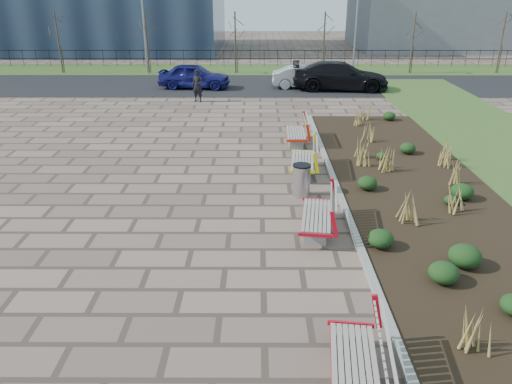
{
  "coord_description": "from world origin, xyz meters",
  "views": [
    {
      "loc": [
        1.55,
        -8.55,
        5.73
      ],
      "look_at": [
        1.5,
        3.0,
        0.9
      ],
      "focal_mm": 35.0,
      "sensor_mm": 36.0,
      "label": 1
    }
  ],
  "objects_px": {
    "car_black": "(340,76)",
    "lamp_east": "(356,28)",
    "lamp_west": "(144,28)",
    "bench_b": "(317,213)",
    "litter_bin": "(301,181)",
    "pedestrian": "(198,86)",
    "bench_d": "(296,131)",
    "car_blue": "(194,76)",
    "car_silver": "(305,77)",
    "bench_a": "(355,363)",
    "bench_c": "(303,159)"
  },
  "relations": [
    {
      "from": "pedestrian",
      "to": "lamp_west",
      "type": "bearing_deg",
      "value": 136.4
    },
    {
      "from": "bench_a",
      "to": "car_blue",
      "type": "height_order",
      "value": "car_blue"
    },
    {
      "from": "lamp_east",
      "to": "bench_b",
      "type": "bearing_deg",
      "value": -102.06
    },
    {
      "from": "bench_a",
      "to": "lamp_west",
      "type": "height_order",
      "value": "lamp_west"
    },
    {
      "from": "bench_a",
      "to": "litter_bin",
      "type": "xyz_separation_m",
      "value": [
        -0.2,
        7.53,
        -0.03
      ]
    },
    {
      "from": "bench_b",
      "to": "litter_bin",
      "type": "height_order",
      "value": "bench_b"
    },
    {
      "from": "bench_d",
      "to": "bench_c",
      "type": "bearing_deg",
      "value": -88.96
    },
    {
      "from": "bench_d",
      "to": "pedestrian",
      "type": "bearing_deg",
      "value": 122.78
    },
    {
      "from": "litter_bin",
      "to": "pedestrian",
      "type": "height_order",
      "value": "pedestrian"
    },
    {
      "from": "lamp_west",
      "to": "car_black",
      "type": "bearing_deg",
      "value": -23.49
    },
    {
      "from": "car_blue",
      "to": "pedestrian",
      "type": "bearing_deg",
      "value": -165.6
    },
    {
      "from": "pedestrian",
      "to": "car_blue",
      "type": "height_order",
      "value": "pedestrian"
    },
    {
      "from": "bench_d",
      "to": "car_silver",
      "type": "height_order",
      "value": "car_silver"
    },
    {
      "from": "bench_a",
      "to": "pedestrian",
      "type": "relative_size",
      "value": 1.26
    },
    {
      "from": "lamp_east",
      "to": "lamp_west",
      "type": "bearing_deg",
      "value": 180.0
    },
    {
      "from": "litter_bin",
      "to": "car_blue",
      "type": "relative_size",
      "value": 0.23
    },
    {
      "from": "bench_a",
      "to": "bench_c",
      "type": "distance_m",
      "value": 9.42
    },
    {
      "from": "bench_c",
      "to": "pedestrian",
      "type": "xyz_separation_m",
      "value": [
        -4.6,
        10.71,
        0.33
      ]
    },
    {
      "from": "car_blue",
      "to": "lamp_west",
      "type": "bearing_deg",
      "value": 42.69
    },
    {
      "from": "bench_d",
      "to": "car_blue",
      "type": "xyz_separation_m",
      "value": [
        -5.2,
        11.06,
        0.23
      ]
    },
    {
      "from": "lamp_west",
      "to": "pedestrian",
      "type": "bearing_deg",
      "value": -62.73
    },
    {
      "from": "car_black",
      "to": "pedestrian",
      "type": "bearing_deg",
      "value": 116.38
    },
    {
      "from": "bench_b",
      "to": "lamp_west",
      "type": "xyz_separation_m",
      "value": [
        -9.0,
        23.39,
        2.54
      ]
    },
    {
      "from": "car_blue",
      "to": "lamp_west",
      "type": "relative_size",
      "value": 0.69
    },
    {
      "from": "car_blue",
      "to": "bench_c",
      "type": "bearing_deg",
      "value": -155.05
    },
    {
      "from": "bench_d",
      "to": "litter_bin",
      "type": "xyz_separation_m",
      "value": [
        -0.2,
        -5.15,
        -0.03
      ]
    },
    {
      "from": "car_silver",
      "to": "lamp_east",
      "type": "bearing_deg",
      "value": -35.29
    },
    {
      "from": "car_black",
      "to": "lamp_east",
      "type": "relative_size",
      "value": 0.92
    },
    {
      "from": "bench_a",
      "to": "litter_bin",
      "type": "relative_size",
      "value": 2.23
    },
    {
      "from": "litter_bin",
      "to": "car_blue",
      "type": "xyz_separation_m",
      "value": [
        -5.01,
        16.21,
        0.26
      ]
    },
    {
      "from": "bench_c",
      "to": "car_blue",
      "type": "relative_size",
      "value": 0.5
    },
    {
      "from": "bench_b",
      "to": "litter_bin",
      "type": "xyz_separation_m",
      "value": [
        -0.2,
        2.27,
        -0.03
      ]
    },
    {
      "from": "pedestrian",
      "to": "car_silver",
      "type": "xyz_separation_m",
      "value": [
        5.93,
        3.72,
        -0.17
      ]
    },
    {
      "from": "litter_bin",
      "to": "car_black",
      "type": "relative_size",
      "value": 0.17
    },
    {
      "from": "bench_b",
      "to": "car_blue",
      "type": "distance_m",
      "value": 19.2
    },
    {
      "from": "bench_b",
      "to": "lamp_east",
      "type": "bearing_deg",
      "value": 85.59
    },
    {
      "from": "litter_bin",
      "to": "pedestrian",
      "type": "distance_m",
      "value": 13.35
    },
    {
      "from": "car_silver",
      "to": "lamp_east",
      "type": "distance_m",
      "value": 6.5
    },
    {
      "from": "bench_c",
      "to": "litter_bin",
      "type": "bearing_deg",
      "value": -90.41
    },
    {
      "from": "car_blue",
      "to": "car_silver",
      "type": "height_order",
      "value": "car_blue"
    },
    {
      "from": "litter_bin",
      "to": "car_silver",
      "type": "relative_size",
      "value": 0.24
    },
    {
      "from": "bench_a",
      "to": "bench_d",
      "type": "bearing_deg",
      "value": 96.75
    },
    {
      "from": "bench_d",
      "to": "car_black",
      "type": "distance_m",
      "value": 11.13
    },
    {
      "from": "lamp_west",
      "to": "car_silver",
      "type": "bearing_deg",
      "value": -24.98
    },
    {
      "from": "bench_d",
      "to": "car_silver",
      "type": "xyz_separation_m",
      "value": [
        1.33,
        11.16,
        0.16
      ]
    },
    {
      "from": "lamp_west",
      "to": "bench_c",
      "type": "bearing_deg",
      "value": -64.93
    },
    {
      "from": "pedestrian",
      "to": "car_silver",
      "type": "height_order",
      "value": "pedestrian"
    },
    {
      "from": "car_black",
      "to": "lamp_east",
      "type": "distance_m",
      "value": 6.03
    },
    {
      "from": "bench_d",
      "to": "car_blue",
      "type": "height_order",
      "value": "car_blue"
    },
    {
      "from": "bench_a",
      "to": "car_black",
      "type": "height_order",
      "value": "car_black"
    }
  ]
}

